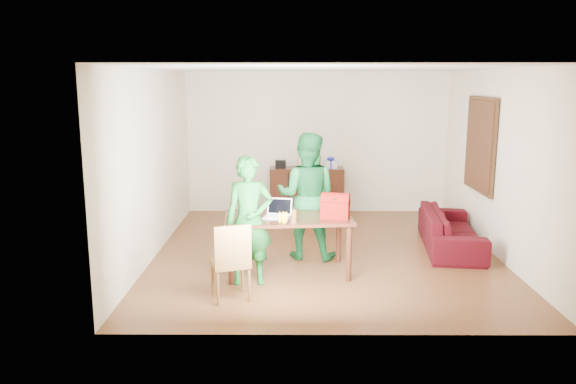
{
  "coord_description": "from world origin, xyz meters",
  "views": [
    {
      "loc": [
        -0.5,
        -8.05,
        2.54
      ],
      "look_at": [
        -0.54,
        -0.67,
        1.06
      ],
      "focal_mm": 35.0,
      "sensor_mm": 36.0,
      "label": 1
    }
  ],
  "objects_px": {
    "bottle": "(294,215)",
    "red_bag": "(335,208)",
    "sofa": "(451,230)",
    "table": "(288,223)",
    "chair": "(231,277)",
    "person_near": "(249,221)",
    "laptop": "(277,214)",
    "person_far": "(307,196)"
  },
  "relations": [
    {
      "from": "bottle",
      "to": "chair",
      "type": "bearing_deg",
      "value": -141.97
    },
    {
      "from": "table",
      "to": "chair",
      "type": "xyz_separation_m",
      "value": [
        -0.67,
        -0.93,
        -0.41
      ]
    },
    {
      "from": "laptop",
      "to": "red_bag",
      "type": "xyz_separation_m",
      "value": [
        0.76,
        -0.03,
        0.09
      ]
    },
    {
      "from": "bottle",
      "to": "sofa",
      "type": "xyz_separation_m",
      "value": [
        2.41,
        1.49,
        -0.59
      ]
    },
    {
      "from": "chair",
      "to": "red_bag",
      "type": "xyz_separation_m",
      "value": [
        1.28,
        0.82,
        0.64
      ]
    },
    {
      "from": "table",
      "to": "person_near",
      "type": "height_order",
      "value": "person_near"
    },
    {
      "from": "bottle",
      "to": "red_bag",
      "type": "relative_size",
      "value": 0.56
    },
    {
      "from": "chair",
      "to": "person_near",
      "type": "xyz_separation_m",
      "value": [
        0.19,
        0.54,
        0.54
      ]
    },
    {
      "from": "sofa",
      "to": "red_bag",
      "type": "bearing_deg",
      "value": 130.52
    },
    {
      "from": "chair",
      "to": "red_bag",
      "type": "relative_size",
      "value": 2.61
    },
    {
      "from": "laptop",
      "to": "bottle",
      "type": "height_order",
      "value": "laptop"
    },
    {
      "from": "table",
      "to": "red_bag",
      "type": "bearing_deg",
      "value": -15.14
    },
    {
      "from": "red_bag",
      "to": "sofa",
      "type": "distance_m",
      "value": 2.34
    },
    {
      "from": "table",
      "to": "laptop",
      "type": "relative_size",
      "value": 4.67
    },
    {
      "from": "chair",
      "to": "person_far",
      "type": "height_order",
      "value": "person_far"
    },
    {
      "from": "person_near",
      "to": "sofa",
      "type": "bearing_deg",
      "value": 22.19
    },
    {
      "from": "person_far",
      "to": "laptop",
      "type": "relative_size",
      "value": 4.89
    },
    {
      "from": "person_far",
      "to": "laptop",
      "type": "xyz_separation_m",
      "value": [
        -0.41,
        -0.77,
        -0.09
      ]
    },
    {
      "from": "bottle",
      "to": "person_near",
      "type": "bearing_deg",
      "value": -175.86
    },
    {
      "from": "chair",
      "to": "laptop",
      "type": "xyz_separation_m",
      "value": [
        0.53,
        0.85,
        0.55
      ]
    },
    {
      "from": "sofa",
      "to": "table",
      "type": "bearing_deg",
      "value": 121.47
    },
    {
      "from": "chair",
      "to": "sofa",
      "type": "relative_size",
      "value": 0.47
    },
    {
      "from": "table",
      "to": "bottle",
      "type": "relative_size",
      "value": 8.65
    },
    {
      "from": "chair",
      "to": "sofa",
      "type": "height_order",
      "value": "chair"
    },
    {
      "from": "person_far",
      "to": "sofa",
      "type": "distance_m",
      "value": 2.35
    },
    {
      "from": "chair",
      "to": "person_near",
      "type": "height_order",
      "value": "person_near"
    },
    {
      "from": "table",
      "to": "chair",
      "type": "height_order",
      "value": "chair"
    },
    {
      "from": "red_bag",
      "to": "person_near",
      "type": "bearing_deg",
      "value": -152.62
    },
    {
      "from": "person_near",
      "to": "table",
      "type": "bearing_deg",
      "value": 34.12
    },
    {
      "from": "chair",
      "to": "red_bag",
      "type": "distance_m",
      "value": 1.65
    },
    {
      "from": "person_near",
      "to": "sofa",
      "type": "distance_m",
      "value": 3.39
    },
    {
      "from": "bottle",
      "to": "sofa",
      "type": "distance_m",
      "value": 2.9
    },
    {
      "from": "person_near",
      "to": "person_far",
      "type": "bearing_deg",
      "value": 50.31
    },
    {
      "from": "table",
      "to": "laptop",
      "type": "height_order",
      "value": "laptop"
    },
    {
      "from": "person_near",
      "to": "chair",
      "type": "bearing_deg",
      "value": -113.9
    },
    {
      "from": "table",
      "to": "laptop",
      "type": "distance_m",
      "value": 0.22
    },
    {
      "from": "chair",
      "to": "sofa",
      "type": "xyz_separation_m",
      "value": [
        3.16,
        2.07,
        0.02
      ]
    },
    {
      "from": "table",
      "to": "person_near",
      "type": "xyz_separation_m",
      "value": [
        -0.48,
        -0.39,
        0.14
      ]
    },
    {
      "from": "laptop",
      "to": "bottle",
      "type": "bearing_deg",
      "value": -38.71
    },
    {
      "from": "red_bag",
      "to": "person_far",
      "type": "bearing_deg",
      "value": 126.54
    },
    {
      "from": "bottle",
      "to": "red_bag",
      "type": "bearing_deg",
      "value": 24.23
    },
    {
      "from": "table",
      "to": "person_far",
      "type": "xyz_separation_m",
      "value": [
        0.27,
        0.69,
        0.23
      ]
    }
  ]
}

